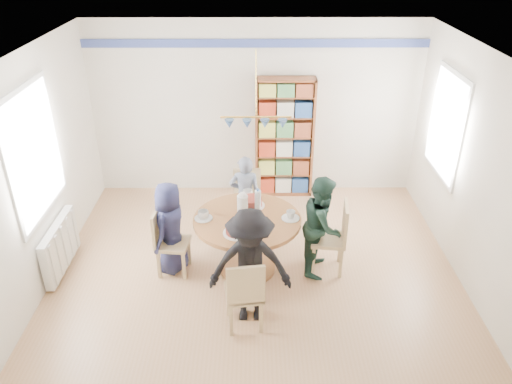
{
  "coord_description": "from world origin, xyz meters",
  "views": [
    {
      "loc": [
        -0.02,
        -4.81,
        3.86
      ],
      "look_at": [
        0.0,
        0.4,
        1.05
      ],
      "focal_mm": 35.0,
      "sensor_mm": 36.0,
      "label": 1
    }
  ],
  "objects_px": {
    "chair_far": "(247,197)",
    "person_near": "(250,267)",
    "person_far": "(245,196)",
    "chair_left": "(167,239)",
    "person_right": "(322,225)",
    "chair_right": "(335,235)",
    "dining_table": "(247,232)",
    "chair_near": "(245,292)",
    "person_left": "(171,228)",
    "radiator": "(60,246)",
    "bookshelf": "(284,139)"
  },
  "relations": [
    {
      "from": "radiator",
      "to": "chair_left",
      "type": "height_order",
      "value": "chair_left"
    },
    {
      "from": "person_left",
      "to": "person_near",
      "type": "bearing_deg",
      "value": 66.08
    },
    {
      "from": "chair_right",
      "to": "chair_near",
      "type": "distance_m",
      "value": 1.51
    },
    {
      "from": "dining_table",
      "to": "chair_left",
      "type": "distance_m",
      "value": 0.98
    },
    {
      "from": "person_left",
      "to": "chair_far",
      "type": "bearing_deg",
      "value": 155.8
    },
    {
      "from": "chair_left",
      "to": "person_left",
      "type": "relative_size",
      "value": 0.73
    },
    {
      "from": "chair_right",
      "to": "person_right",
      "type": "height_order",
      "value": "person_right"
    },
    {
      "from": "person_left",
      "to": "bookshelf",
      "type": "distance_m",
      "value": 2.52
    },
    {
      "from": "person_far",
      "to": "person_near",
      "type": "bearing_deg",
      "value": 94.78
    },
    {
      "from": "chair_left",
      "to": "person_far",
      "type": "relative_size",
      "value": 0.74
    },
    {
      "from": "radiator",
      "to": "chair_right",
      "type": "bearing_deg",
      "value": -0.05
    },
    {
      "from": "dining_table",
      "to": "chair_right",
      "type": "xyz_separation_m",
      "value": [
        1.07,
        0.01,
        -0.04
      ]
    },
    {
      "from": "person_left",
      "to": "chair_left",
      "type": "bearing_deg",
      "value": -20.88
    },
    {
      "from": "chair_far",
      "to": "person_right",
      "type": "relative_size",
      "value": 0.68
    },
    {
      "from": "person_far",
      "to": "person_near",
      "type": "xyz_separation_m",
      "value": [
        0.08,
        -1.73,
        0.09
      ]
    },
    {
      "from": "radiator",
      "to": "chair_far",
      "type": "relative_size",
      "value": 1.15
    },
    {
      "from": "radiator",
      "to": "bookshelf",
      "type": "height_order",
      "value": "bookshelf"
    },
    {
      "from": "chair_left",
      "to": "chair_near",
      "type": "relative_size",
      "value": 0.98
    },
    {
      "from": "chair_left",
      "to": "chair_near",
      "type": "height_order",
      "value": "chair_near"
    },
    {
      "from": "radiator",
      "to": "person_far",
      "type": "distance_m",
      "value": 2.44
    },
    {
      "from": "chair_near",
      "to": "chair_right",
      "type": "bearing_deg",
      "value": 44.05
    },
    {
      "from": "chair_left",
      "to": "chair_right",
      "type": "xyz_separation_m",
      "value": [
        2.05,
        0.03,
        0.04
      ]
    },
    {
      "from": "person_left",
      "to": "person_right",
      "type": "height_order",
      "value": "person_right"
    },
    {
      "from": "chair_right",
      "to": "person_near",
      "type": "bearing_deg",
      "value": -139.94
    },
    {
      "from": "person_right",
      "to": "person_far",
      "type": "bearing_deg",
      "value": 62.24
    },
    {
      "from": "person_right",
      "to": "bookshelf",
      "type": "height_order",
      "value": "bookshelf"
    },
    {
      "from": "person_right",
      "to": "person_near",
      "type": "distance_m",
      "value": 1.24
    },
    {
      "from": "chair_left",
      "to": "chair_far",
      "type": "bearing_deg",
      "value": 47.26
    },
    {
      "from": "dining_table",
      "to": "chair_near",
      "type": "relative_size",
      "value": 1.47
    },
    {
      "from": "chair_near",
      "to": "person_near",
      "type": "xyz_separation_m",
      "value": [
        0.06,
        0.18,
        0.19
      ]
    },
    {
      "from": "chair_left",
      "to": "person_near",
      "type": "distance_m",
      "value": 1.34
    },
    {
      "from": "person_near",
      "to": "chair_right",
      "type": "bearing_deg",
      "value": 40.41
    },
    {
      "from": "radiator",
      "to": "person_left",
      "type": "bearing_deg",
      "value": 1.14
    },
    {
      "from": "chair_right",
      "to": "person_far",
      "type": "xyz_separation_m",
      "value": [
        -1.11,
        0.87,
        0.07
      ]
    },
    {
      "from": "dining_table",
      "to": "person_left",
      "type": "distance_m",
      "value": 0.93
    },
    {
      "from": "person_right",
      "to": "person_far",
      "type": "xyz_separation_m",
      "value": [
        -0.95,
        0.85,
        -0.06
      ]
    },
    {
      "from": "dining_table",
      "to": "person_left",
      "type": "xyz_separation_m",
      "value": [
        -0.93,
        0.04,
        0.04
      ]
    },
    {
      "from": "radiator",
      "to": "chair_near",
      "type": "relative_size",
      "value": 1.13
    },
    {
      "from": "chair_far",
      "to": "person_near",
      "type": "height_order",
      "value": "person_near"
    },
    {
      "from": "chair_right",
      "to": "chair_far",
      "type": "relative_size",
      "value": 1.07
    },
    {
      "from": "chair_left",
      "to": "person_near",
      "type": "xyz_separation_m",
      "value": [
        1.02,
        -0.84,
        0.2
      ]
    },
    {
      "from": "chair_far",
      "to": "person_right",
      "type": "height_order",
      "value": "person_right"
    },
    {
      "from": "chair_far",
      "to": "bookshelf",
      "type": "distance_m",
      "value": 1.25
    },
    {
      "from": "chair_left",
      "to": "person_near",
      "type": "height_order",
      "value": "person_near"
    },
    {
      "from": "bookshelf",
      "to": "chair_right",
      "type": "bearing_deg",
      "value": -75.7
    },
    {
      "from": "chair_right",
      "to": "person_left",
      "type": "height_order",
      "value": "person_left"
    },
    {
      "from": "dining_table",
      "to": "chair_left",
      "type": "bearing_deg",
      "value": -178.72
    },
    {
      "from": "person_left",
      "to": "bookshelf",
      "type": "height_order",
      "value": "bookshelf"
    },
    {
      "from": "dining_table",
      "to": "bookshelf",
      "type": "distance_m",
      "value": 2.15
    },
    {
      "from": "person_left",
      "to": "person_far",
      "type": "xyz_separation_m",
      "value": [
        0.89,
        0.83,
        -0.01
      ]
    }
  ]
}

